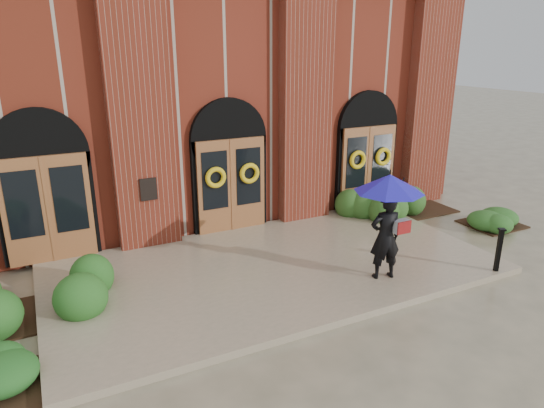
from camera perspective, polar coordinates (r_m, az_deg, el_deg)
ground at (r=11.20m, az=0.66°, el=-8.14°), size 90.00×90.00×0.00m
landing at (r=11.29m, az=0.31°, el=-7.50°), size 10.00×5.30×0.15m
church_building at (r=18.34m, az=-12.30°, el=13.25°), size 16.20×12.53×7.00m
man_with_umbrella at (r=10.37m, az=13.47°, el=-0.31°), size 1.75×1.75×2.31m
metal_post at (r=11.87m, az=25.14°, el=-4.81°), size 0.18×0.18×1.01m
hedge_wall_left at (r=10.47m, az=-27.37°, el=-9.72°), size 3.36×1.34×0.86m
hedge_wall_right at (r=15.35m, az=14.67°, el=0.41°), size 3.35×1.34×0.86m
hedge_front_left at (r=8.62m, az=-26.40°, el=-17.12°), size 1.47×1.26×0.52m
hedge_front_right at (r=15.38m, az=24.55°, el=-1.38°), size 1.38×1.19×0.49m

